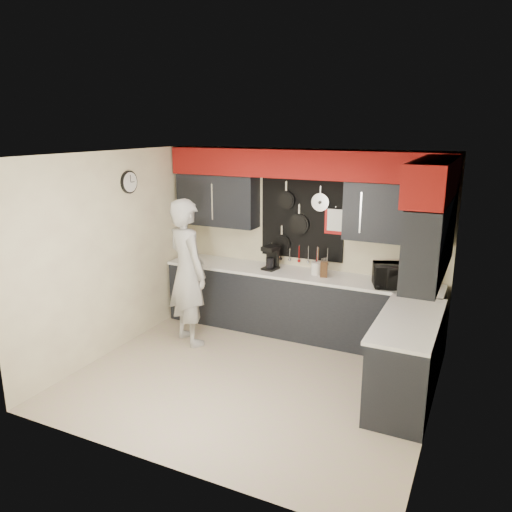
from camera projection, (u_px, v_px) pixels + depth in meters
The scene contains 10 objects.
ground at pixel (252, 378), 5.91m from camera, with size 4.00×4.00×0.00m, color #B9A490.
back_wall_assembly at pixel (303, 193), 6.79m from camera, with size 4.00×0.36×2.60m.
right_wall_assembly at pixel (433, 226), 4.87m from camera, with size 0.36×3.50×2.60m.
left_wall_assembly at pixel (113, 251), 6.41m from camera, with size 0.05×3.50×2.60m.
base_cabinets at pixel (323, 317), 6.57m from camera, with size 3.95×2.20×0.92m.
microwave at pixel (395, 276), 6.27m from camera, with size 0.53×0.36×0.30m, color black.
knife_block at pixel (324, 269), 6.70m from camera, with size 0.10×0.10×0.21m, color #3C1E13.
utensil_crock at pixel (316, 268), 6.82m from camera, with size 0.14×0.14×0.17m, color silver.
coffee_maker at pixel (271, 257), 7.06m from camera, with size 0.22×0.26×0.34m.
person at pixel (187, 272), 6.67m from camera, with size 0.73×0.48×1.99m, color #B4B4B1.
Camera 1 is at (2.35, -4.80, 2.90)m, focal length 35.00 mm.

